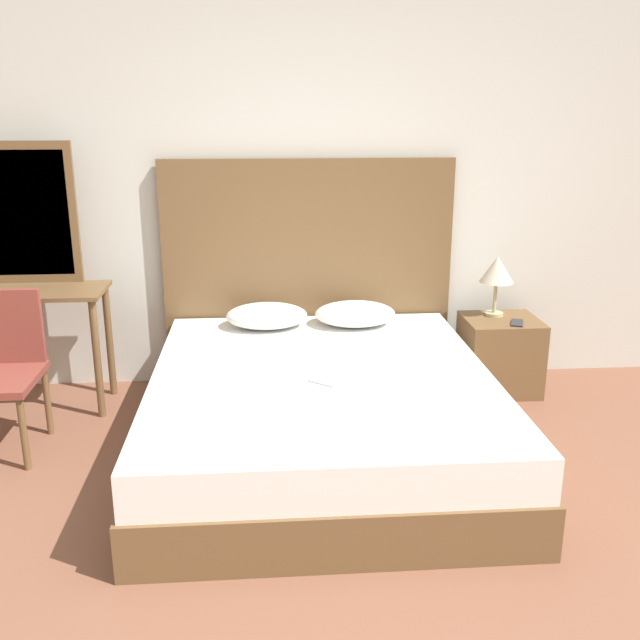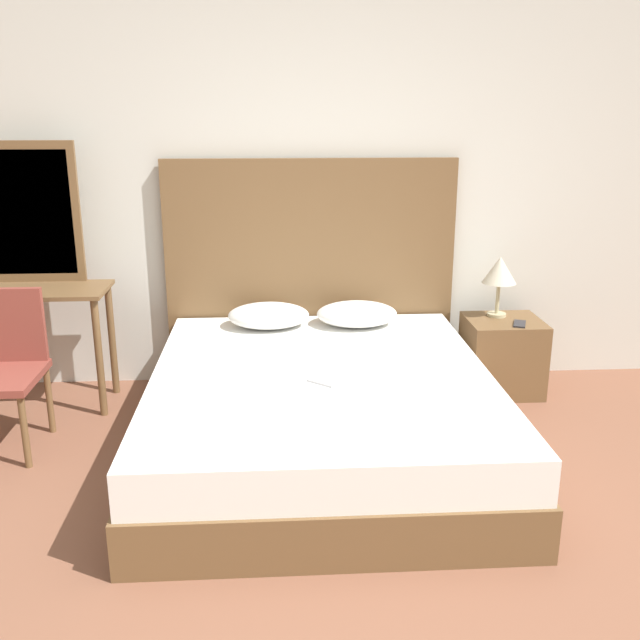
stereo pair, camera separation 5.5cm
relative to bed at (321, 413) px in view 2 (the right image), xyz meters
The scene contains 11 objects.
wall_back 1.61m from the bed, 82.79° to the left, with size 10.00×0.06×2.70m.
bed is the anchor object (origin of this frame).
headboard 1.19m from the bed, 90.00° to the left, with size 1.87×0.05×1.47m.
pillow_left 0.91m from the bed, 108.85° to the left, with size 0.50×0.38×0.15m.
pillow_right 0.91m from the bed, 71.15° to the left, with size 0.50×0.38×0.15m.
phone_on_bed 0.28m from the bed, 90.78° to the right, with size 0.16×0.15×0.01m.
nightstand 1.45m from the bed, 32.92° to the left, with size 0.47×0.43×0.48m.
table_lamp 1.58m from the bed, 36.31° to the left, with size 0.22×0.22×0.39m.
phone_on_nightstand 1.47m from the bed, 28.05° to the left, with size 0.12×0.17×0.01m.
vanity_desk 1.90m from the bed, 156.53° to the left, with size 0.94×0.43×0.74m.
vanity_mirror 2.16m from the bed, 151.41° to the left, with size 0.61×0.03×0.85m.
Camera 2 is at (-0.37, -1.98, 1.78)m, focal length 40.00 mm.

